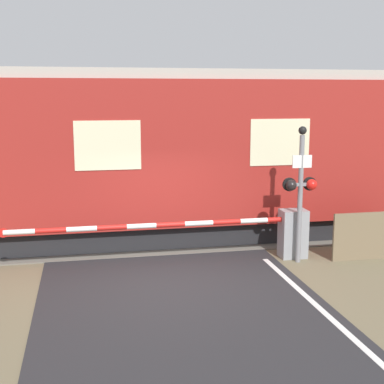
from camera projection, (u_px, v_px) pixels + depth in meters
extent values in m
plane|color=#6B6047|center=(171.00, 282.00, 10.78)|extent=(80.00, 80.00, 0.00)
cube|color=#666056|center=(150.00, 238.00, 14.01)|extent=(36.00, 3.20, 0.03)
cube|color=#595451|center=(154.00, 243.00, 13.31)|extent=(36.00, 0.08, 0.10)
cube|color=#595451|center=(147.00, 229.00, 14.70)|extent=(36.00, 0.08, 0.10)
cube|color=black|center=(108.00, 230.00, 13.75)|extent=(13.66, 2.37, 0.60)
cube|color=maroon|center=(105.00, 151.00, 13.38)|extent=(14.85, 2.79, 3.48)
cube|color=#ADA89E|center=(103.00, 75.00, 13.04)|extent=(14.55, 2.56, 0.24)
cube|color=beige|center=(280.00, 142.00, 12.78)|extent=(1.48, 0.02, 1.11)
cube|color=beige|center=(108.00, 145.00, 11.98)|extent=(1.48, 0.02, 1.11)
cube|color=gray|center=(293.00, 234.00, 12.33)|extent=(0.60, 0.44, 1.12)
cylinder|color=gray|center=(294.00, 219.00, 12.27)|extent=(0.16, 0.16, 0.18)
cylinder|color=red|center=(280.00, 219.00, 12.21)|extent=(0.64, 0.11, 0.11)
cylinder|color=white|center=(254.00, 221.00, 12.08)|extent=(0.64, 0.11, 0.11)
cylinder|color=red|center=(227.00, 222.00, 11.96)|extent=(0.64, 0.11, 0.11)
cylinder|color=white|center=(199.00, 223.00, 11.83)|extent=(0.64, 0.11, 0.11)
cylinder|color=red|center=(170.00, 225.00, 11.71)|extent=(0.64, 0.11, 0.11)
cylinder|color=white|center=(142.00, 226.00, 11.58)|extent=(0.64, 0.11, 0.11)
cylinder|color=red|center=(112.00, 228.00, 11.46)|extent=(0.64, 0.11, 0.11)
cylinder|color=white|center=(82.00, 229.00, 11.33)|extent=(0.64, 0.11, 0.11)
cylinder|color=red|center=(51.00, 230.00, 11.21)|extent=(0.64, 0.11, 0.11)
cylinder|color=white|center=(19.00, 232.00, 11.09)|extent=(0.64, 0.11, 0.11)
cylinder|color=red|center=(3.00, 233.00, 11.02)|extent=(0.20, 0.02, 0.20)
cylinder|color=gray|center=(300.00, 200.00, 11.82)|extent=(0.11, 0.11, 2.86)
cube|color=gray|center=(301.00, 185.00, 11.75)|extent=(0.60, 0.07, 0.07)
sphere|color=black|center=(291.00, 185.00, 11.66)|extent=(0.24, 0.24, 0.24)
sphere|color=red|center=(312.00, 185.00, 11.75)|extent=(0.24, 0.24, 0.24)
cylinder|color=black|center=(289.00, 184.00, 11.77)|extent=(0.30, 0.06, 0.30)
cylinder|color=black|center=(310.00, 184.00, 11.86)|extent=(0.30, 0.06, 0.30)
cube|color=white|center=(302.00, 161.00, 11.62)|extent=(0.44, 0.02, 0.28)
sphere|color=black|center=(303.00, 130.00, 11.54)|extent=(0.18, 0.18, 0.18)
cube|color=#726047|center=(383.00, 235.00, 12.24)|extent=(2.44, 0.06, 1.10)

